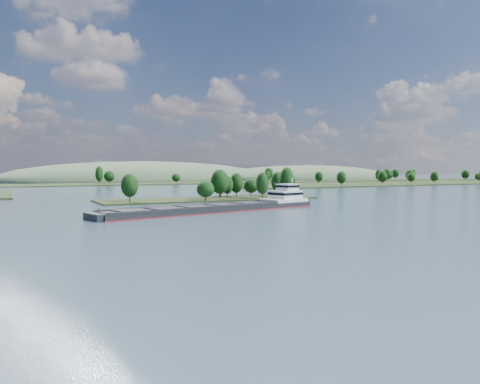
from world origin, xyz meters
TOP-DOWN VIEW (x-y plane):
  - ground at (0.00, 120.00)m, footprint 1800.00×1800.00m
  - tree_island at (6.25, 178.99)m, footprint 100.00×31.56m
  - right_bank at (231.74, 299.81)m, footprint 320.00×90.00m
  - back_shoreline at (7.36, 399.86)m, footprint 900.00×60.00m
  - hill_east at (260.00, 470.00)m, footprint 260.00×140.00m
  - hill_west at (60.00, 500.00)m, footprint 320.00×160.00m
  - cargo_barge at (-15.73, 126.88)m, footprint 85.34×29.86m

SIDE VIEW (x-z plane):
  - ground at x=0.00m, z-range 0.00..0.00m
  - hill_east at x=260.00m, z-range -18.00..18.00m
  - hill_west at x=60.00m, z-range -22.00..22.00m
  - back_shoreline at x=7.36m, z-range -7.55..8.99m
  - right_bank at x=231.74m, z-range -6.36..8.25m
  - cargo_barge at x=-15.73m, z-range -4.32..7.23m
  - tree_island at x=6.25m, z-range -3.64..11.80m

